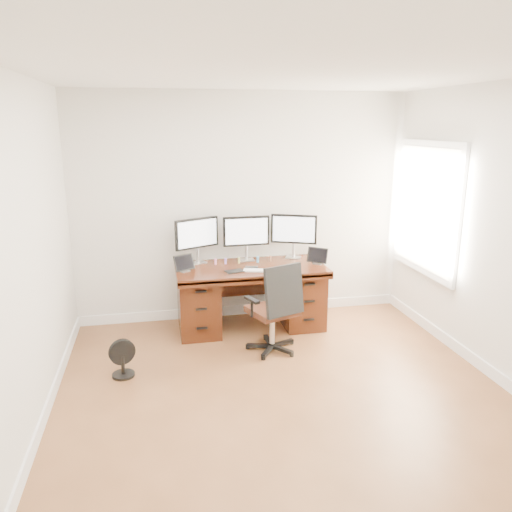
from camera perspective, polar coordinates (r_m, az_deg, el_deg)
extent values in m
plane|color=brown|center=(4.39, 4.12, -17.18)|extent=(4.50, 4.50, 0.00)
cube|color=silver|center=(5.99, -1.44, 5.51)|extent=(4.00, 0.10, 2.70)
cube|color=white|center=(5.97, 18.95, 5.16)|extent=(0.04, 1.30, 1.50)
cube|color=white|center=(5.96, 18.78, 5.16)|extent=(0.01, 1.15, 1.35)
cube|color=#3D1A0C|center=(5.70, -0.60, -1.43)|extent=(1.70, 0.80, 0.05)
cube|color=#3D1A0C|center=(5.77, -6.59, -5.25)|extent=(0.45, 0.70, 0.70)
cube|color=#3D1A0C|center=(5.98, 5.07, -4.46)|extent=(0.45, 0.70, 0.70)
cube|color=black|center=(6.05, -1.14, -2.69)|extent=(0.74, 0.03, 0.40)
cylinder|color=black|center=(5.38, 1.84, -10.28)|extent=(0.67, 0.67, 0.07)
cylinder|color=silver|center=(5.29, 1.86, -8.11)|extent=(0.06, 0.06, 0.37)
cube|color=#3F1F13|center=(5.22, 1.88, -6.24)|extent=(0.57, 0.55, 0.06)
cube|color=black|center=(4.97, 3.22, -3.97)|extent=(0.41, 0.19, 0.51)
cube|color=black|center=(5.04, -0.47, -5.03)|extent=(0.13, 0.23, 0.03)
cube|color=black|center=(5.30, 4.13, -4.03)|extent=(0.13, 0.23, 0.03)
cylinder|color=black|center=(5.04, -14.90, -12.98)|extent=(0.21, 0.21, 0.03)
cylinder|color=black|center=(4.99, -14.98, -11.94)|extent=(0.04, 0.04, 0.18)
cylinder|color=black|center=(4.94, -15.08, -10.63)|extent=(0.25, 0.14, 0.25)
cube|color=silver|center=(5.87, -6.67, -0.73)|extent=(0.22, 0.20, 0.01)
cylinder|color=silver|center=(5.85, -6.70, 0.07)|extent=(0.04, 0.04, 0.18)
cube|color=black|center=(5.79, -6.78, 2.61)|extent=(0.51, 0.26, 0.35)
cube|color=white|center=(5.77, -6.68, 2.57)|extent=(0.45, 0.22, 0.30)
cube|color=silver|center=(5.95, -1.10, -0.43)|extent=(0.18, 0.14, 0.01)
cylinder|color=silver|center=(5.93, -1.11, 0.36)|extent=(0.04, 0.04, 0.18)
cube|color=black|center=(5.86, -1.12, 2.87)|extent=(0.55, 0.05, 0.35)
cube|color=white|center=(5.85, -1.08, 2.83)|extent=(0.50, 0.02, 0.30)
cube|color=silver|center=(6.08, 4.28, -0.14)|extent=(0.22, 0.20, 0.01)
cylinder|color=silver|center=(6.05, 4.30, 0.63)|extent=(0.04, 0.04, 0.18)
cube|color=black|center=(5.99, 4.35, 3.09)|extent=(0.52, 0.25, 0.35)
cube|color=white|center=(5.97, 4.32, 3.05)|extent=(0.46, 0.20, 0.30)
cube|color=silver|center=(5.56, -8.17, -1.69)|extent=(0.13, 0.12, 0.01)
cube|color=black|center=(5.53, -8.20, -0.75)|extent=(0.24, 0.17, 0.17)
cube|color=silver|center=(5.84, 7.03, -0.83)|extent=(0.13, 0.12, 0.01)
cube|color=black|center=(5.81, 7.06, 0.06)|extent=(0.23, 0.20, 0.17)
cube|color=white|center=(5.52, -0.16, -1.64)|extent=(0.27, 0.17, 0.01)
cube|color=silver|center=(5.57, 2.27, -1.52)|extent=(0.14, 0.14, 0.01)
cube|color=black|center=(5.49, -2.42, -1.75)|extent=(0.23, 0.18, 0.01)
cube|color=black|center=(5.64, -0.51, -1.28)|extent=(0.16, 0.10, 0.01)
cylinder|color=pink|center=(5.77, -4.65, -0.75)|extent=(0.03, 0.03, 0.05)
sphere|color=pink|center=(5.76, -4.66, -0.42)|extent=(0.03, 0.03, 0.03)
cylinder|color=#A26ED8|center=(5.79, -3.50, -0.69)|extent=(0.03, 0.03, 0.05)
sphere|color=#A26ED8|center=(5.78, -3.51, -0.35)|extent=(0.03, 0.03, 0.03)
cylinder|color=#CDCC64|center=(5.81, -1.96, -0.61)|extent=(0.03, 0.03, 0.05)
sphere|color=#CDCC64|center=(5.80, -1.96, -0.27)|extent=(0.03, 0.03, 0.03)
cylinder|color=#56AFED|center=(5.85, 0.20, -0.49)|extent=(0.03, 0.03, 0.05)
sphere|color=#56AFED|center=(5.84, 0.20, -0.16)|extent=(0.03, 0.03, 0.03)
cylinder|color=brown|center=(5.88, 1.62, -0.42)|extent=(0.03, 0.03, 0.05)
sphere|color=brown|center=(5.87, 1.63, -0.08)|extent=(0.03, 0.03, 0.03)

